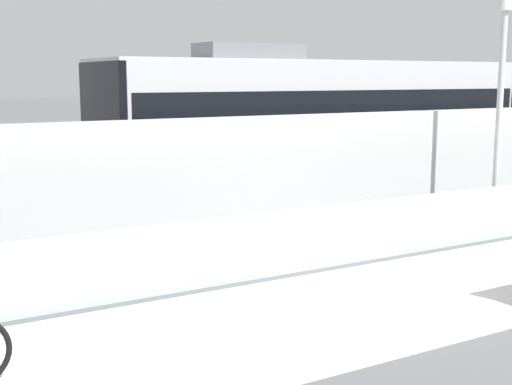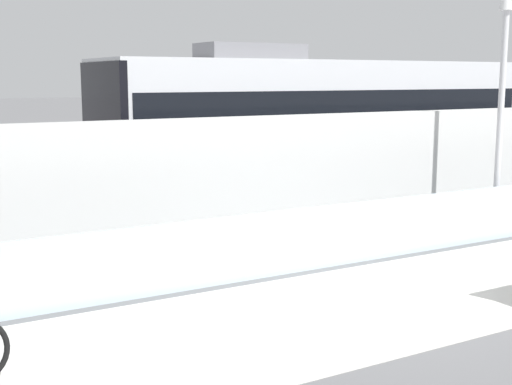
# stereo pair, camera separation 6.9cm
# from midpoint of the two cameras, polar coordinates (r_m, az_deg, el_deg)

# --- Properties ---
(ground_plane) EXTENTS (200.00, 200.00, 0.00)m
(ground_plane) POSITION_cam_midpoint_polar(r_m,az_deg,el_deg) (9.95, 11.23, -8.67)
(ground_plane) COLOR slate
(bike_path_deck) EXTENTS (32.00, 3.20, 0.01)m
(bike_path_deck) POSITION_cam_midpoint_polar(r_m,az_deg,el_deg) (9.95, 11.23, -8.64)
(bike_path_deck) COLOR silver
(bike_path_deck) RESTS_ON ground
(glass_parapet) EXTENTS (32.00, 0.05, 1.02)m
(glass_parapet) POSITION_cam_midpoint_polar(r_m,az_deg,el_deg) (11.21, 5.07, -3.75)
(glass_parapet) COLOR silver
(glass_parapet) RESTS_ON ground
(concrete_barrier_wall) EXTENTS (32.00, 0.36, 2.37)m
(concrete_barrier_wall) POSITION_cam_midpoint_polar(r_m,az_deg,el_deg) (12.57, 0.39, 0.86)
(concrete_barrier_wall) COLOR silver
(concrete_barrier_wall) RESTS_ON ground
(tram_rail_near) EXTENTS (32.00, 0.08, 0.01)m
(tram_rail_near) POSITION_cam_midpoint_polar(r_m,az_deg,el_deg) (14.94, -4.45, -2.40)
(tram_rail_near) COLOR #595654
(tram_rail_near) RESTS_ON ground
(tram_rail_far) EXTENTS (32.00, 0.08, 0.01)m
(tram_rail_far) POSITION_cam_midpoint_polar(r_m,az_deg,el_deg) (16.22, -6.64, -1.49)
(tram_rail_far) COLOR #595654
(tram_rail_far) RESTS_ON ground
(tram) EXTENTS (11.06, 2.54, 3.81)m
(tram) POSITION_cam_midpoint_polar(r_m,az_deg,el_deg) (17.13, 5.44, 5.48)
(tram) COLOR silver
(tram) RESTS_ON ground
(lamp_post_antenna) EXTENTS (0.28, 0.28, 5.20)m
(lamp_post_antenna) POSITION_cam_midpoint_polar(r_m,az_deg,el_deg) (14.20, 19.77, 9.82)
(lamp_post_antenna) COLOR gray
(lamp_post_antenna) RESTS_ON ground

